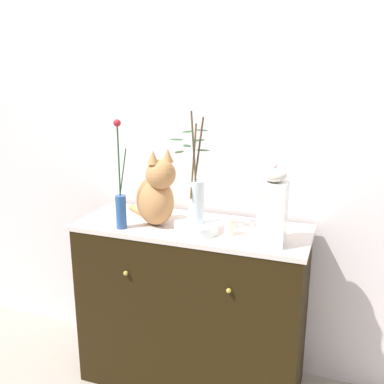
{
  "coord_description": "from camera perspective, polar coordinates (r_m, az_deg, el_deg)",
  "views": [
    {
      "loc": [
        0.74,
        -2.03,
        1.71
      ],
      "look_at": [
        0.0,
        0.0,
        1.1
      ],
      "focal_mm": 41.73,
      "sensor_mm": 36.0,
      "label": 1
    }
  ],
  "objects": [
    {
      "name": "wall_back",
      "position": [
        2.48,
        2.41,
        6.17
      ],
      "size": [
        4.4,
        0.08,
        2.6
      ],
      "primitive_type": "cube",
      "color": "silver",
      "rests_on": "ground_plane"
    },
    {
      "name": "vase_glass_clear",
      "position": [
        2.15,
        0.51,
        -0.38
      ],
      "size": [
        0.18,
        0.18,
        0.54
      ],
      "color": "silver",
      "rests_on": "bowl_porcelain"
    },
    {
      "name": "sideboard",
      "position": [
        2.49,
        -0.0,
        -14.35
      ],
      "size": [
        1.2,
        0.48,
        0.92
      ],
      "color": "black",
      "rests_on": "ground_plane"
    },
    {
      "name": "candle_pillar",
      "position": [
        2.17,
        4.86,
        -4.41
      ],
      "size": [
        0.05,
        0.05,
        0.1
      ],
      "color": "beige",
      "rests_on": "sideboard"
    },
    {
      "name": "jar_lidded_porcelain",
      "position": [
        2.04,
        10.3,
        -1.98
      ],
      "size": [
        0.12,
        0.12,
        0.38
      ],
      "color": "silver",
      "rests_on": "sideboard"
    },
    {
      "name": "vase_slim_green",
      "position": [
        2.25,
        -9.1,
        -1.34
      ],
      "size": [
        0.07,
        0.05,
        0.55
      ],
      "color": "#294F8C",
      "rests_on": "sideboard"
    },
    {
      "name": "cat_sitting",
      "position": [
        2.27,
        -4.61,
        -0.22
      ],
      "size": [
        0.39,
        0.33,
        0.4
      ],
      "color": "#B67C49",
      "rests_on": "sideboard"
    },
    {
      "name": "ground_plane",
      "position": [
        2.75,
        0.0,
        -22.72
      ],
      "size": [
        6.0,
        6.0,
        0.0
      ],
      "primitive_type": "plane",
      "color": "#9E9285"
    },
    {
      "name": "bowl_porcelain",
      "position": [
        2.2,
        0.57,
        -4.52
      ],
      "size": [
        0.22,
        0.22,
        0.05
      ],
      "primitive_type": "cylinder",
      "color": "white",
      "rests_on": "sideboard"
    }
  ]
}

